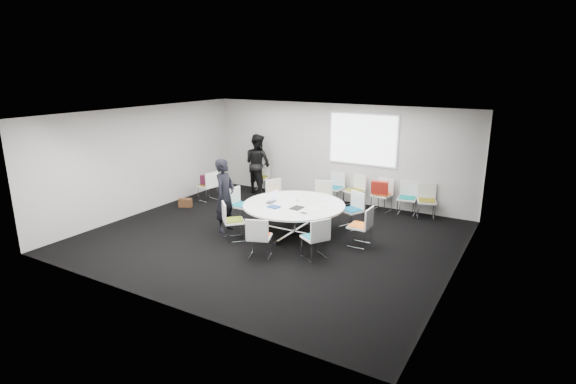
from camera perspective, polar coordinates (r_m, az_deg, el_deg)
The scene contains 31 objects.
room_shell at distance 9.95m, azimuth -1.69°, elevation 1.77°, with size 8.08×7.08×2.88m.
conference_table at distance 10.40m, azimuth 0.75°, elevation -2.46°, with size 2.35×2.35×0.73m.
projection_screen at distance 12.61m, azimuth 9.46°, elevation 6.57°, with size 1.90×0.03×1.35m, color white.
chair_ring_a at distance 9.93m, azimuth 9.12°, elevation -5.24°, with size 0.45×0.46×0.88m.
chair_ring_b at distance 10.98m, azimuth 8.06°, elevation -3.17°, with size 0.60×0.60×0.88m.
chair_ring_c at distance 11.91m, azimuth 4.44°, elevation -1.56°, with size 0.59×0.59×0.88m.
chair_ring_d at distance 12.06m, azimuth -1.41°, elevation -1.31°, with size 0.61×0.62×0.88m.
chair_ring_e at distance 11.32m, azimuth -5.99°, elevation -2.52°, with size 0.45×0.46×0.88m.
chair_ring_f at distance 10.21m, azimuth -6.95°, elevation -4.58°, with size 0.64×0.64×0.88m.
chair_ring_g at distance 9.23m, azimuth -3.66°, elevation -6.72°, with size 0.59×0.58×0.88m.
chair_ring_h at distance 9.19m, azimuth 3.48°, elevation -6.80°, with size 0.62×0.63×0.88m.
chair_back_a at distance 12.93m, azimuth 5.90°, elevation -0.23°, with size 0.49×0.48×0.88m.
chair_back_b at distance 12.70m, azimuth 8.43°, elevation -0.61°, with size 0.59×0.58×0.88m.
chair_back_c at distance 12.43m, azimuth 11.81°, elevation -1.13°, with size 0.53×0.52×0.88m.
chair_back_d at distance 12.25m, azimuth 14.83°, elevation -1.56°, with size 0.51×0.49×0.88m.
chair_back_e at distance 12.14m, azimuth 17.14°, elevation -1.89°, with size 0.58×0.57×0.88m.
chair_spare_left at distance 13.30m, azimuth -10.09°, elevation 0.06°, with size 0.53×0.54×0.88m.
chair_person_back at distance 14.11m, azimuth -3.45°, elevation 1.17°, with size 0.55×0.54×0.88m.
person_main at distance 10.62m, azimuth -8.02°, elevation -0.43°, with size 0.64×0.42×1.74m, color black.
person_back at distance 13.83m, azimuth -3.86°, elevation 3.61°, with size 0.89×0.70×1.84m, color black.
laptop at distance 10.46m, azimuth -1.94°, elevation -1.28°, with size 0.32×0.21×0.03m, color #333338.
laptop_lid at distance 10.55m, azimuth -1.76°, elevation -0.46°, with size 0.30×0.02×0.22m, color silver.
notebook_black at distance 10.03m, azimuth 1.13°, elevation -2.03°, with size 0.22×0.30×0.02m, color black.
tablet_folio at distance 10.10m, azimuth -1.80°, elevation -1.88°, with size 0.26×0.20×0.03m, color navy.
papers_right at distance 10.32m, azimuth 4.51°, elevation -1.61°, with size 0.30×0.21×0.00m, color silver.
papers_front at distance 10.03m, azimuth 3.45°, elevation -2.11°, with size 0.30×0.21×0.00m, color white.
cup at distance 10.54m, azimuth 1.14°, elevation -0.95°, with size 0.08×0.08×0.09m, color white.
phone at distance 9.71m, azimuth 2.01°, elevation -2.67°, with size 0.14×0.07×0.01m, color black.
maroon_bag at distance 13.22m, azimuth -10.21°, elevation 1.51°, with size 0.40×0.14×0.28m, color #4C1429.
brown_bag at distance 12.87m, azimuth -12.91°, elevation -1.34°, with size 0.36×0.16×0.24m, color #472A16.
red_jacket at distance 12.11m, azimuth 11.56°, elevation 0.54°, with size 0.44×0.10×0.35m, color #A61E14.
Camera 1 is at (5.21, -8.20, 3.76)m, focal length 28.00 mm.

